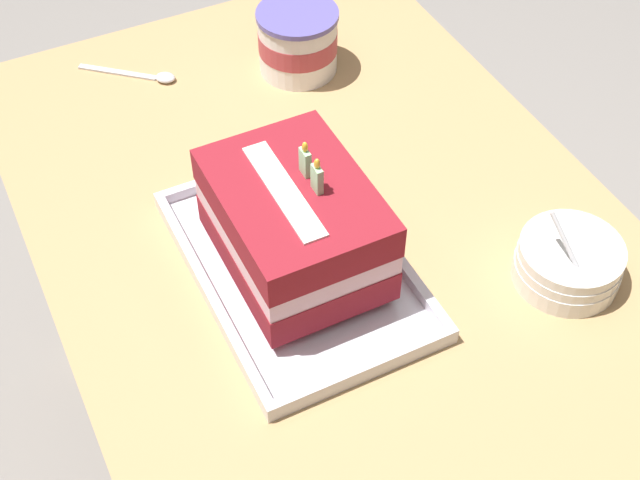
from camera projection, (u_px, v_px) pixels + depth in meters
dining_table at (342, 293)px, 1.22m from camera, size 1.16×0.74×0.72m
foil_tray at (296, 266)px, 1.11m from camera, size 0.37×0.24×0.02m
birthday_cake at (295, 224)px, 1.05m from camera, size 0.23×0.17×0.17m
bowl_stack at (568, 262)px, 1.08m from camera, size 0.13×0.13×0.11m
ice_cream_tub at (298, 41)px, 1.35m from camera, size 0.13×0.13×0.10m
serving_spoon_by_bowls at (151, 76)px, 1.37m from camera, size 0.12×0.13×0.01m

